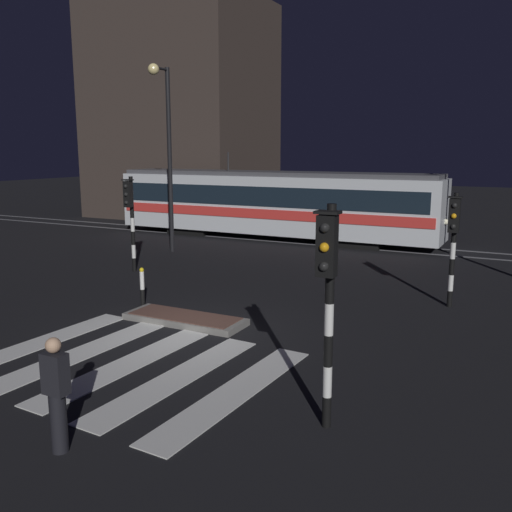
{
  "coord_description": "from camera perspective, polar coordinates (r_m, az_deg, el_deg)",
  "views": [
    {
      "loc": [
        7.14,
        -10.53,
        4.26
      ],
      "look_at": [
        0.32,
        2.82,
        1.4
      ],
      "focal_mm": 39.12,
      "sensor_mm": 36.0,
      "label": 1
    }
  ],
  "objects": [
    {
      "name": "ground_plane",
      "position": [
        13.42,
        -6.77,
        -7.79
      ],
      "size": [
        120.0,
        120.0,
        0.0
      ],
      "primitive_type": "plane",
      "color": "black"
    },
    {
      "name": "rail_far",
      "position": [
        26.31,
        10.94,
        1.31
      ],
      "size": [
        80.0,
        0.12,
        0.03
      ],
      "primitive_type": "cube",
      "color": "#59595E",
      "rests_on": "ground"
    },
    {
      "name": "bollard_island_edge",
      "position": [
        15.6,
        -11.55,
        -3.15
      ],
      "size": [
        0.12,
        0.12,
        1.11
      ],
      "color": "black",
      "rests_on": "ground"
    },
    {
      "name": "tram",
      "position": [
        26.96,
        1.64,
        5.44
      ],
      "size": [
        16.23,
        2.58,
        4.15
      ],
      "color": "silver",
      "rests_on": "ground"
    },
    {
      "name": "rail_near",
      "position": [
        24.95,
        10.02,
        0.83
      ],
      "size": [
        80.0,
        0.12,
        0.03
      ],
      "primitive_type": "cube",
      "color": "#59595E",
      "rests_on": "ground"
    },
    {
      "name": "traffic_light_corner_far_right",
      "position": [
        15.86,
        19.55,
        2.25
      ],
      "size": [
        0.36,
        0.42,
        3.15
      ],
      "color": "black",
      "rests_on": "ground"
    },
    {
      "name": "traffic_island",
      "position": [
        14.18,
        -7.28,
        -6.4
      ],
      "size": [
        3.13,
        1.08,
        0.18
      ],
      "color": "slate",
      "rests_on": "ground"
    },
    {
      "name": "street_lamp_trackside_left",
      "position": [
        23.46,
        -9.23,
        11.88
      ],
      "size": [
        0.44,
        1.21,
        7.56
      ],
      "color": "black",
      "rests_on": "ground"
    },
    {
      "name": "building_backdrop",
      "position": [
        37.4,
        -7.61,
        14.44
      ],
      "size": [
        10.4,
        8.0,
        13.39
      ],
      "primitive_type": "cube",
      "color": "#382D28",
      "rests_on": "ground"
    },
    {
      "name": "traffic_light_corner_far_left",
      "position": [
        19.94,
        -12.74,
        4.65
      ],
      "size": [
        0.36,
        0.42,
        3.36
      ],
      "color": "black",
      "rests_on": "ground"
    },
    {
      "name": "pedestrian_waiting_at_kerb",
      "position": [
        8.56,
        -19.72,
        -13.15
      ],
      "size": [
        0.36,
        0.24,
        1.71
      ],
      "color": "black",
      "rests_on": "ground"
    },
    {
      "name": "traffic_light_corner_near_right",
      "position": [
        8.3,
        7.36,
        -2.91
      ],
      "size": [
        0.36,
        0.42,
        3.49
      ],
      "color": "black",
      "rests_on": "ground"
    },
    {
      "name": "crosswalk_zebra",
      "position": [
        11.72,
        -13.04,
        -10.76
      ],
      "size": [
        6.11,
        5.0,
        0.02
      ],
      "color": "silver",
      "rests_on": "ground"
    }
  ]
}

